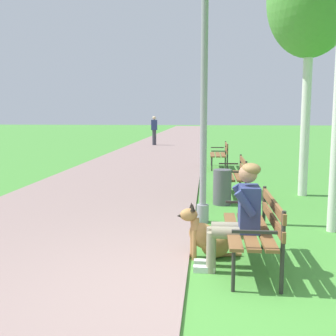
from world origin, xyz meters
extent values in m
plane|color=#478E38|center=(0.00, 0.00, 0.00)|extent=(120.00, 120.00, 0.00)
cube|color=gray|center=(-2.22, 24.00, 0.02)|extent=(4.18, 60.00, 0.04)
cube|color=brown|center=(0.38, 0.86, 0.45)|extent=(0.14, 1.50, 0.04)
cube|color=brown|center=(0.55, 0.86, 0.45)|extent=(0.14, 1.50, 0.04)
cube|color=brown|center=(0.73, 0.86, 0.45)|extent=(0.14, 1.50, 0.04)
cube|color=brown|center=(0.83, 0.86, 0.59)|extent=(0.04, 1.50, 0.11)
cube|color=brown|center=(0.83, 0.86, 0.77)|extent=(0.04, 1.50, 0.11)
cylinder|color=#2D2B28|center=(0.35, 1.55, 0.23)|extent=(0.04, 0.04, 0.45)
cylinder|color=#2D2B28|center=(0.83, 1.55, 0.43)|extent=(0.04, 0.04, 0.85)
cube|color=#2D2B28|center=(0.55, 1.55, 0.63)|extent=(0.45, 0.04, 0.03)
cylinder|color=#2D2B28|center=(0.35, 0.17, 0.23)|extent=(0.04, 0.04, 0.45)
cylinder|color=#2D2B28|center=(0.83, 0.17, 0.43)|extent=(0.04, 0.04, 0.85)
cube|color=#2D2B28|center=(0.55, 0.17, 0.63)|extent=(0.45, 0.04, 0.03)
cube|color=brown|center=(0.40, 5.09, 0.45)|extent=(0.14, 1.50, 0.04)
cube|color=brown|center=(0.58, 5.09, 0.45)|extent=(0.14, 1.50, 0.04)
cube|color=brown|center=(0.75, 5.09, 0.45)|extent=(0.14, 1.50, 0.04)
cube|color=brown|center=(0.86, 5.09, 0.59)|extent=(0.04, 1.50, 0.11)
cube|color=brown|center=(0.86, 5.09, 0.77)|extent=(0.04, 1.50, 0.11)
cylinder|color=#2D2B28|center=(0.38, 5.78, 0.23)|extent=(0.04, 0.04, 0.45)
cylinder|color=#2D2B28|center=(0.86, 5.78, 0.43)|extent=(0.04, 0.04, 0.85)
cube|color=#2D2B28|center=(0.58, 5.78, 0.63)|extent=(0.45, 0.04, 0.03)
cylinder|color=#2D2B28|center=(0.38, 4.40, 0.23)|extent=(0.04, 0.04, 0.45)
cylinder|color=#2D2B28|center=(0.86, 4.40, 0.43)|extent=(0.04, 0.04, 0.85)
cube|color=#2D2B28|center=(0.58, 4.40, 0.63)|extent=(0.45, 0.04, 0.03)
cube|color=brown|center=(0.25, 9.69, 0.45)|extent=(0.14, 1.50, 0.04)
cube|color=brown|center=(0.42, 9.69, 0.45)|extent=(0.14, 1.50, 0.04)
cube|color=brown|center=(0.60, 9.69, 0.45)|extent=(0.14, 1.50, 0.04)
cube|color=brown|center=(0.70, 9.69, 0.59)|extent=(0.04, 1.50, 0.11)
cube|color=brown|center=(0.70, 9.69, 0.77)|extent=(0.04, 1.50, 0.11)
cylinder|color=#2D2B28|center=(0.22, 10.38, 0.23)|extent=(0.04, 0.04, 0.45)
cylinder|color=#2D2B28|center=(0.70, 10.38, 0.43)|extent=(0.04, 0.04, 0.85)
cube|color=#2D2B28|center=(0.42, 10.38, 0.63)|extent=(0.45, 0.04, 0.03)
cylinder|color=#2D2B28|center=(0.22, 9.00, 0.23)|extent=(0.04, 0.04, 0.45)
cylinder|color=#2D2B28|center=(0.70, 9.00, 0.43)|extent=(0.04, 0.04, 0.85)
cube|color=#2D2B28|center=(0.42, 9.00, 0.63)|extent=(0.45, 0.04, 0.03)
cylinder|color=gray|center=(0.34, 0.86, 0.47)|extent=(0.42, 0.14, 0.14)
cylinder|color=gray|center=(0.13, 0.86, 0.24)|extent=(0.11, 0.11, 0.47)
cube|color=silver|center=(0.05, 0.86, 0.04)|extent=(0.24, 0.09, 0.07)
cylinder|color=gray|center=(0.34, 0.66, 0.47)|extent=(0.42, 0.14, 0.14)
cylinder|color=gray|center=(0.13, 0.66, 0.24)|extent=(0.11, 0.11, 0.47)
cube|color=silver|center=(0.05, 0.66, 0.04)|extent=(0.24, 0.09, 0.07)
cube|color=navy|center=(0.55, 0.76, 0.73)|extent=(0.22, 0.36, 0.52)
cylinder|color=navy|center=(0.49, 0.96, 0.83)|extent=(0.25, 0.09, 0.30)
cylinder|color=navy|center=(0.49, 0.56, 0.83)|extent=(0.25, 0.09, 0.30)
sphere|color=#A37556|center=(0.53, 0.76, 1.13)|extent=(0.21, 0.21, 0.21)
ellipsoid|color=olive|center=(0.56, 0.76, 1.18)|extent=(0.22, 0.23, 0.14)
ellipsoid|color=#B27F47|center=(0.19, 1.16, 0.16)|extent=(0.41, 0.35, 0.32)
ellipsoid|color=#B27F47|center=(0.05, 1.12, 0.29)|extent=(0.54, 0.32, 0.48)
ellipsoid|color=black|center=(0.09, 1.14, 0.32)|extent=(0.39, 0.26, 0.27)
cylinder|color=#B27F47|center=(-0.09, 1.15, 0.19)|extent=(0.06, 0.06, 0.38)
cylinder|color=#B27F47|center=(-0.07, 1.04, 0.19)|extent=(0.06, 0.06, 0.38)
cylinder|color=#B27F47|center=(-0.06, 1.10, 0.43)|extent=(0.14, 0.19, 0.19)
ellipsoid|color=#B27F47|center=(-0.14, 1.08, 0.56)|extent=(0.25, 0.18, 0.16)
cone|color=black|center=(-0.24, 1.06, 0.55)|extent=(0.12, 0.11, 0.09)
cone|color=black|center=(-0.11, 1.14, 0.66)|extent=(0.06, 0.06, 0.09)
cone|color=black|center=(-0.09, 1.05, 0.66)|extent=(0.06, 0.06, 0.09)
cylinder|color=#B27F47|center=(0.39, 1.20, 0.03)|extent=(0.28, 0.10, 0.04)
cylinder|color=gray|center=(0.01, 2.83, 0.15)|extent=(0.20, 0.20, 0.30)
cylinder|color=gray|center=(0.01, 2.83, 1.83)|extent=(0.11, 0.11, 3.66)
cylinder|color=silver|center=(2.18, 5.31, 1.72)|extent=(0.19, 0.19, 3.44)
cylinder|color=#515156|center=(0.38, 4.22, 0.35)|extent=(0.36, 0.36, 0.70)
cylinder|color=#383842|center=(-2.88, 18.93, 0.44)|extent=(0.22, 0.22, 0.88)
cube|color=navy|center=(-2.88, 18.93, 1.16)|extent=(0.32, 0.20, 0.56)
sphere|color=beige|center=(-2.88, 18.93, 1.55)|extent=(0.20, 0.20, 0.20)
camera|label=1|loc=(0.08, -3.85, 1.80)|focal=43.89mm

